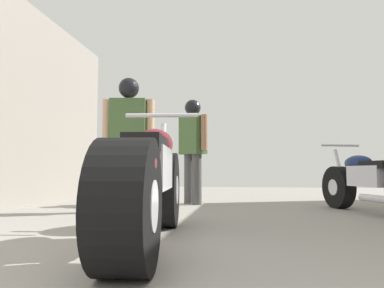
% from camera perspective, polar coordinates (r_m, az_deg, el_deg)
% --- Properties ---
extents(ground_plane, '(16.46, 16.46, 0.00)m').
position_cam_1_polar(ground_plane, '(3.50, 8.15, -12.68)').
color(ground_plane, gray).
extents(motorcycle_maroon_cruiser, '(0.66, 2.23, 1.04)m').
position_cam_1_polar(motorcycle_maroon_cruiser, '(2.53, -6.87, -6.29)').
color(motorcycle_maroon_cruiser, black).
rests_on(motorcycle_maroon_cruiser, ground_plane).
extents(motorcycle_black_naked, '(0.82, 1.85, 0.88)m').
position_cam_1_polar(motorcycle_black_naked, '(4.83, 26.49, -5.49)').
color(motorcycle_black_naked, black).
rests_on(motorcycle_black_naked, ground_plane).
extents(mechanic_in_blue, '(0.68, 0.30, 1.71)m').
position_cam_1_polar(mechanic_in_blue, '(4.67, -10.09, 2.07)').
color(mechanic_in_blue, '#384766').
rests_on(mechanic_in_blue, ground_plane).
extents(mechanic_with_helmet, '(0.55, 0.50, 1.64)m').
position_cam_1_polar(mechanic_with_helmet, '(5.66, 0.10, 0.47)').
color(mechanic_with_helmet, '#4C4C4C').
rests_on(mechanic_with_helmet, ground_plane).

